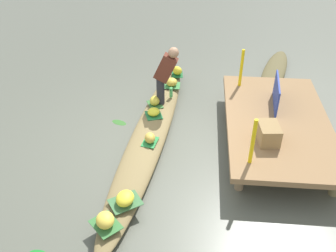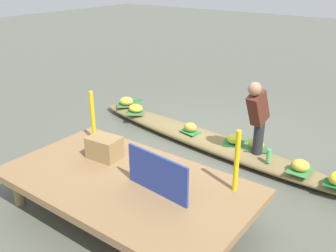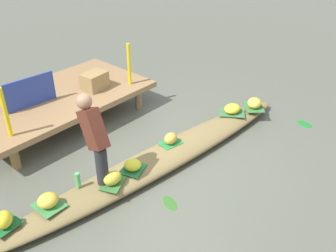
# 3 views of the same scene
# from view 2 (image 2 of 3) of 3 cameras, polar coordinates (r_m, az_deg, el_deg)

# --- Properties ---
(canal_water) EXTENTS (40.00, 40.00, 0.00)m
(canal_water) POSITION_cam_2_polar(r_m,az_deg,el_deg) (6.70, 5.89, -3.04)
(canal_water) COLOR #585B4E
(canal_water) RESTS_ON ground
(dock_platform) EXTENTS (3.20, 1.80, 0.48)m
(dock_platform) POSITION_cam_2_polar(r_m,az_deg,el_deg) (4.80, -6.38, -8.74)
(dock_platform) COLOR olive
(dock_platform) RESTS_ON ground
(vendor_boat) EXTENTS (5.50, 1.23, 0.21)m
(vendor_boat) POSITION_cam_2_polar(r_m,az_deg,el_deg) (6.65, 5.93, -2.22)
(vendor_boat) COLOR olive
(vendor_boat) RESTS_ON ground
(leaf_mat_0) EXTENTS (0.41, 0.39, 0.01)m
(leaf_mat_0) POSITION_cam_2_polar(r_m,az_deg,el_deg) (6.36, 9.95, -2.57)
(leaf_mat_0) COLOR #226E39
(leaf_mat_0) RESTS_ON vendor_boat
(banana_bunch_0) EXTENTS (0.33, 0.32, 0.15)m
(banana_bunch_0) POSITION_cam_2_polar(r_m,az_deg,el_deg) (6.33, 10.00, -1.98)
(banana_bunch_0) COLOR yellow
(banana_bunch_0) RESTS_ON vendor_boat
(leaf_mat_1) EXTENTS (0.52, 0.55, 0.01)m
(leaf_mat_1) POSITION_cam_2_polar(r_m,az_deg,el_deg) (7.65, -4.93, 2.18)
(leaf_mat_1) COLOR #3C6F40
(leaf_mat_1) RESTS_ON vendor_boat
(banana_bunch_1) EXTENTS (0.34, 0.29, 0.15)m
(banana_bunch_1) POSITION_cam_2_polar(r_m,az_deg,el_deg) (7.62, -4.95, 2.72)
(banana_bunch_1) COLOR yellow
(banana_bunch_1) RESTS_ON vendor_boat
(leaf_mat_2) EXTENTS (0.37, 0.30, 0.01)m
(leaf_mat_2) POSITION_cam_2_polar(r_m,az_deg,el_deg) (6.71, 3.41, -0.85)
(leaf_mat_2) COLOR #27843F
(leaf_mat_2) RESTS_ON vendor_boat
(banana_bunch_2) EXTENTS (0.27, 0.23, 0.17)m
(banana_bunch_2) POSITION_cam_2_polar(r_m,az_deg,el_deg) (6.68, 3.43, -0.20)
(banana_bunch_2) COLOR gold
(banana_bunch_2) RESTS_ON vendor_boat
(leaf_mat_3) EXTENTS (0.32, 0.37, 0.01)m
(leaf_mat_3) POSITION_cam_2_polar(r_m,az_deg,el_deg) (5.79, 19.39, -6.37)
(leaf_mat_3) COLOR #3B8442
(leaf_mat_3) RESTS_ON vendor_boat
(banana_bunch_3) EXTENTS (0.27, 0.26, 0.17)m
(banana_bunch_3) POSITION_cam_2_polar(r_m,az_deg,el_deg) (5.75, 19.50, -5.66)
(banana_bunch_3) COLOR gold
(banana_bunch_3) RESTS_ON vendor_boat
(leaf_mat_4) EXTENTS (0.35, 0.28, 0.01)m
(leaf_mat_4) POSITION_cam_2_polar(r_m,az_deg,el_deg) (5.62, 24.22, -8.11)
(leaf_mat_4) COLOR #195E2C
(leaf_mat_4) RESTS_ON vendor_boat
(leaf_mat_5) EXTENTS (0.51, 0.51, 0.01)m
(leaf_mat_5) POSITION_cam_2_polar(r_m,az_deg,el_deg) (8.05, -6.32, 3.21)
(leaf_mat_5) COLOR #377338
(leaf_mat_5) RESTS_ON vendor_boat
(banana_bunch_5) EXTENTS (0.36, 0.33, 0.18)m
(banana_bunch_5) POSITION_cam_2_polar(r_m,az_deg,el_deg) (8.02, -6.35, 3.79)
(banana_bunch_5) COLOR yellow
(banana_bunch_5) RESTS_ON vendor_boat
(leaf_mat_6) EXTENTS (0.44, 0.38, 0.01)m
(leaf_mat_6) POSITION_cam_2_polar(r_m,az_deg,el_deg) (6.24, 13.20, -3.39)
(leaf_mat_6) COLOR #346A30
(leaf_mat_6) RESTS_ON vendor_boat
(banana_bunch_6) EXTENTS (0.27, 0.21, 0.18)m
(banana_bunch_6) POSITION_cam_2_polar(r_m,az_deg,el_deg) (6.20, 13.27, -2.67)
(banana_bunch_6) COLOR gold
(banana_bunch_6) RESTS_ON vendor_boat
(vendor_person) EXTENTS (0.23, 0.49, 1.22)m
(vendor_person) POSITION_cam_2_polar(r_m,az_deg,el_deg) (5.77, 13.48, 1.84)
(vendor_person) COLOR #28282D
(vendor_person) RESTS_ON vendor_boat
(water_bottle) EXTENTS (0.07, 0.07, 0.21)m
(water_bottle) POSITION_cam_2_polar(r_m,az_deg,el_deg) (5.84, 15.05, -4.40)
(water_bottle) COLOR #4FBE60
(water_bottle) RESTS_ON vendor_boat
(market_banner) EXTENTS (0.91, 0.12, 0.50)m
(market_banner) POSITION_cam_2_polar(r_m,az_deg,el_deg) (4.35, -1.67, -7.37)
(market_banner) COLOR #293D95
(market_banner) RESTS_ON dock_platform
(railing_post_west) EXTENTS (0.06, 0.06, 0.77)m
(railing_post_west) POSITION_cam_2_polar(r_m,az_deg,el_deg) (4.41, 10.41, -5.29)
(railing_post_west) COLOR yellow
(railing_post_west) RESTS_ON dock_platform
(railing_post_east) EXTENTS (0.06, 0.06, 0.77)m
(railing_post_east) POSITION_cam_2_polar(r_m,az_deg,el_deg) (5.75, -11.37, 1.52)
(railing_post_east) COLOR yellow
(railing_post_east) RESTS_ON dock_platform
(produce_crate) EXTENTS (0.47, 0.36, 0.30)m
(produce_crate) POSITION_cam_2_polar(r_m,az_deg,el_deg) (5.26, -9.65, -3.24)
(produce_crate) COLOR #98784A
(produce_crate) RESTS_ON dock_platform
(drifting_plant_0) EXTENTS (0.24, 0.34, 0.01)m
(drifting_plant_0) POSITION_cam_2_polar(r_m,az_deg,el_deg) (8.95, -4.66, 3.88)
(drifting_plant_0) COLOR #197926
(drifting_plant_0) RESTS_ON ground
(drifting_plant_1) EXTENTS (0.27, 0.35, 0.01)m
(drifting_plant_1) POSITION_cam_2_polar(r_m,az_deg,el_deg) (7.02, 12.41, -2.17)
(drifting_plant_1) COLOR #316626
(drifting_plant_1) RESTS_ON ground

